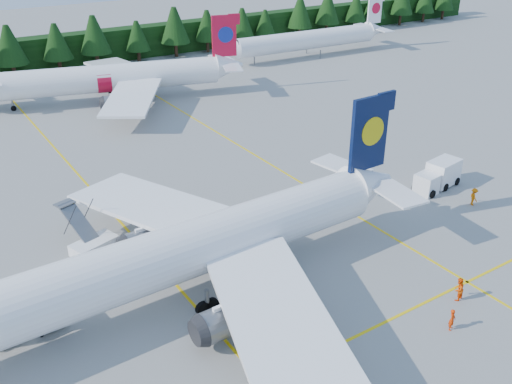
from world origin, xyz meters
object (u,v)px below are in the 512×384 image
airliner_red (99,79)px  airstairs (92,242)px  airliner_navy (158,261)px  service_truck (437,176)px

airliner_red → airstairs: airliner_red is taller
airliner_navy → service_truck: bearing=2.4°
airliner_red → service_truck: airliner_red is taller
airliner_navy → service_truck: airliner_navy is taller
airliner_navy → airliner_red: airliner_navy is taller
airliner_red → airstairs: bearing=-95.7°
airliner_red → service_truck: (20.03, -49.15, -2.25)m
airliner_navy → service_truck: 33.63m
airliner_navy → airliner_red: size_ratio=1.07×
airliner_navy → airstairs: bearing=98.6°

